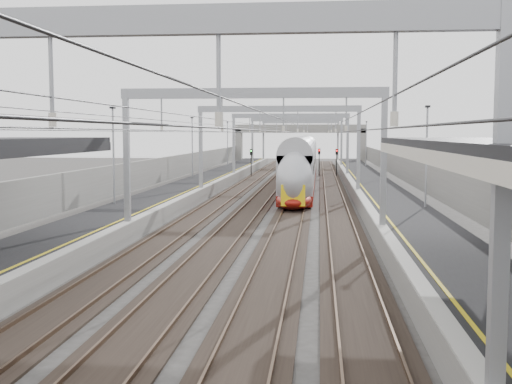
# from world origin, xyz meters

# --- Properties ---
(platform_left) EXTENTS (4.00, 120.00, 1.00)m
(platform_left) POSITION_xyz_m (-8.00, 45.00, 0.50)
(platform_left) COLOR black
(platform_left) RESTS_ON ground
(platform_right) EXTENTS (4.00, 120.00, 1.00)m
(platform_right) POSITION_xyz_m (8.00, 45.00, 0.50)
(platform_right) COLOR black
(platform_right) RESTS_ON ground
(tracks) EXTENTS (11.40, 140.00, 0.20)m
(tracks) POSITION_xyz_m (0.00, 45.00, 0.05)
(tracks) COLOR black
(tracks) RESTS_ON ground
(overhead_line) EXTENTS (13.00, 140.00, 6.60)m
(overhead_line) POSITION_xyz_m (0.00, 51.62, 6.14)
(overhead_line) COLOR #909398
(overhead_line) RESTS_ON platform_left
(overbridge) EXTENTS (22.00, 2.20, 6.90)m
(overbridge) POSITION_xyz_m (0.00, 100.00, 5.31)
(overbridge) COLOR slate
(overbridge) RESTS_ON ground
(wall_left) EXTENTS (0.30, 120.00, 3.20)m
(wall_left) POSITION_xyz_m (-11.20, 45.00, 1.60)
(wall_left) COLOR slate
(wall_left) RESTS_ON ground
(wall_right) EXTENTS (0.30, 120.00, 3.20)m
(wall_right) POSITION_xyz_m (11.20, 45.00, 1.60)
(wall_right) COLOR slate
(wall_right) RESTS_ON ground
(train) EXTENTS (2.59, 47.23, 4.10)m
(train) POSITION_xyz_m (1.50, 55.70, 2.02)
(train) COLOR maroon
(train) RESTS_ON ground
(signal_green) EXTENTS (0.32, 0.32, 3.48)m
(signal_green) POSITION_xyz_m (-5.20, 70.03, 2.42)
(signal_green) COLOR black
(signal_green) RESTS_ON ground
(signal_red_near) EXTENTS (0.32, 0.32, 3.48)m
(signal_red_near) POSITION_xyz_m (3.20, 73.88, 2.42)
(signal_red_near) COLOR black
(signal_red_near) RESTS_ON ground
(signal_red_far) EXTENTS (0.32, 0.32, 3.48)m
(signal_red_far) POSITION_xyz_m (5.40, 72.39, 2.42)
(signal_red_far) COLOR black
(signal_red_far) RESTS_ON ground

